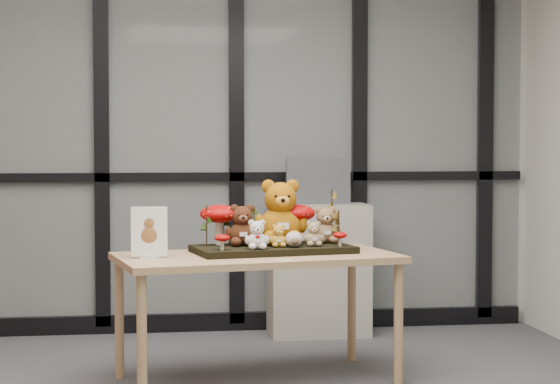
{
  "coord_description": "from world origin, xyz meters",
  "views": [
    {
      "loc": [
        -0.19,
        -4.37,
        1.31
      ],
      "look_at": [
        0.54,
        0.94,
        1.02
      ],
      "focal_mm": 65.0,
      "sensor_mm": 36.0,
      "label": 1
    }
  ],
  "objects": [
    {
      "name": "label_card",
      "position": [
        0.52,
        0.7,
        0.69
      ],
      "size": [
        0.08,
        0.03,
        0.0
      ],
      "primitive_type": "cube",
      "color": "white",
      "rests_on": "display_table"
    },
    {
      "name": "sprig_dry_mid_right",
      "position": [
        0.89,
        1.11,
        0.82
      ],
      "size": [
        0.05,
        0.05,
        0.19
      ],
      "primitive_type": null,
      "color": "brown",
      "rests_on": "diorama_tray"
    },
    {
      "name": "glass_partition",
      "position": [
        -0.0,
        2.47,
        1.42
      ],
      "size": [
        4.9,
        0.06,
        2.78
      ],
      "color": "#2D383F",
      "rests_on": "floor"
    },
    {
      "name": "mushroom_front_left",
      "position": [
        0.23,
        0.87,
        0.77
      ],
      "size": [
        0.08,
        0.08,
        0.09
      ],
      "primitive_type": null,
      "color": "#990504",
      "rests_on": "diorama_tray"
    },
    {
      "name": "bear_pooh_yellow",
      "position": [
        0.57,
        1.15,
        0.92
      ],
      "size": [
        0.35,
        0.32,
        0.39
      ],
      "primitive_type": null,
      "rotation": [
        0.0,
        0.0,
        0.19
      ],
      "color": "#A25E0A",
      "rests_on": "diorama_tray"
    },
    {
      "name": "display_table",
      "position": [
        0.42,
        0.98,
        0.62
      ],
      "size": [
        1.58,
        1.0,
        0.69
      ],
      "rotation": [
        0.0,
        0.0,
        0.19
      ],
      "color": "tan",
      "rests_on": "floor"
    },
    {
      "name": "bear_small_yellow",
      "position": [
        0.54,
        0.99,
        0.79
      ],
      "size": [
        0.12,
        0.11,
        0.13
      ],
      "primitive_type": null,
      "rotation": [
        0.0,
        0.0,
        0.19
      ],
      "color": "gold",
      "rests_on": "diorama_tray"
    },
    {
      "name": "bear_beige_small",
      "position": [
        0.73,
        1.01,
        0.8
      ],
      "size": [
        0.13,
        0.12,
        0.15
      ],
      "primitive_type": null,
      "rotation": [
        0.0,
        0.0,
        0.19
      ],
      "color": "#9D855D",
      "rests_on": "diorama_tray"
    },
    {
      "name": "sign_holder",
      "position": [
        -0.15,
        0.89,
        0.81
      ],
      "size": [
        0.19,
        0.06,
        0.27
      ],
      "rotation": [
        0.0,
        0.0,
        -0.01
      ],
      "color": "silver",
      "rests_on": "display_table"
    },
    {
      "name": "monitor",
      "position": [
        0.97,
        2.26,
        1.02
      ],
      "size": [
        0.43,
        0.04,
        0.3
      ],
      "color": "#4E5256",
      "rests_on": "cabinet"
    },
    {
      "name": "bear_white_bow",
      "position": [
        0.41,
        0.9,
        0.81
      ],
      "size": [
        0.15,
        0.14,
        0.17
      ],
      "primitive_type": null,
      "rotation": [
        0.0,
        0.0,
        0.19
      ],
      "color": "white",
      "rests_on": "diorama_tray"
    },
    {
      "name": "room_shell",
      "position": [
        0.0,
        0.0,
        1.68
      ],
      "size": [
        5.0,
        5.0,
        5.0
      ],
      "color": "beige",
      "rests_on": "floor"
    },
    {
      "name": "bear_tan_back",
      "position": [
        0.83,
        1.17,
        0.84
      ],
      "size": [
        0.2,
        0.18,
        0.22
      ],
      "primitive_type": null,
      "rotation": [
        0.0,
        0.0,
        0.19
      ],
      "color": "olive",
      "rests_on": "diorama_tray"
    },
    {
      "name": "sprig_green_far_left",
      "position": [
        0.16,
        1.1,
        0.84
      ],
      "size": [
        0.05,
        0.05,
        0.22
      ],
      "primitive_type": null,
      "color": "#1C360C",
      "rests_on": "diorama_tray"
    },
    {
      "name": "sprig_dry_far_right",
      "position": [
        0.87,
        1.22,
        0.88
      ],
      "size": [
        0.05,
        0.05,
        0.3
      ],
      "primitive_type": null,
      "color": "brown",
      "rests_on": "diorama_tray"
    },
    {
      "name": "sprig_green_mid_left",
      "position": [
        0.26,
        1.16,
        0.82
      ],
      "size": [
        0.05,
        0.05,
        0.19
      ],
      "primitive_type": null,
      "color": "#1C360C",
      "rests_on": "diorama_tray"
    },
    {
      "name": "mushroom_back_left",
      "position": [
        0.23,
        1.15,
        0.85
      ],
      "size": [
        0.22,
        0.22,
        0.24
      ],
      "primitive_type": null,
      "color": "#990504",
      "rests_on": "diorama_tray"
    },
    {
      "name": "mushroom_front_right",
      "position": [
        0.87,
        0.98,
        0.77
      ],
      "size": [
        0.08,
        0.08,
        0.09
      ],
      "primitive_type": null,
      "color": "#990504",
      "rests_on": "diorama_tray"
    },
    {
      "name": "bear_brown_medium",
      "position": [
        0.35,
        1.09,
        0.85
      ],
      "size": [
        0.22,
        0.2,
        0.25
      ],
      "primitive_type": null,
      "rotation": [
        0.0,
        0.0,
        0.19
      ],
      "color": "#431F10",
      "rests_on": "diorama_tray"
    },
    {
      "name": "diorama_tray",
      "position": [
        0.52,
        1.05,
        0.71
      ],
      "size": [
        0.91,
        0.58,
        0.04
      ],
      "primitive_type": "cube",
      "rotation": [
        0.0,
        0.0,
        0.19
      ],
      "color": "black",
      "rests_on": "display_table"
    },
    {
      "name": "sprig_green_centre",
      "position": [
        0.43,
        1.21,
        0.83
      ],
      "size": [
        0.05,
        0.05,
        0.21
      ],
      "primitive_type": null,
      "color": "#1C360C",
      "rests_on": "diorama_tray"
    },
    {
      "name": "mushroom_back_right",
      "position": [
        0.66,
        1.19,
        0.84
      ],
      "size": [
        0.21,
        0.21,
        0.24
      ],
      "primitive_type": null,
      "color": "#990504",
      "rests_on": "diorama_tray"
    },
    {
      "name": "cabinet",
      "position": [
        0.97,
        2.24,
        0.44
      ],
      "size": [
        0.65,
        0.38,
        0.87
      ],
      "primitive_type": "cube",
      "color": "#9C958B",
      "rests_on": "floor"
    },
    {
      "name": "plush_cream_hedgehog",
      "position": [
        0.62,
        0.97,
        0.77
      ],
      "size": [
        0.08,
        0.08,
        0.09
      ],
      "primitive_type": null,
      "rotation": [
        0.0,
        0.0,
        0.19
      ],
      "color": "beige",
      "rests_on": "diorama_tray"
    }
  ]
}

